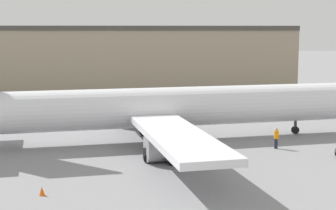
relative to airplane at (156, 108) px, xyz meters
The scene contains 6 objects.
ground_plane 3.18m from the airplane, 10.18° to the left, with size 400.00×400.00×0.00m, color gray.
terminal_building 39.42m from the airplane, 106.27° to the left, with size 67.30×14.84×10.50m.
airplane is the anchor object (origin of this frame).
ground_crew_worker 10.77m from the airplane, 20.33° to the right, with size 0.39×0.39×1.77m.
baggage_tug 7.81m from the airplane, 85.57° to the right, with size 3.27×2.97×2.27m.
safety_cone_near 16.94m from the airplane, 116.54° to the right, with size 0.36×0.36×0.55m.
Camera 1 is at (-2.92, -45.34, 9.81)m, focal length 55.00 mm.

